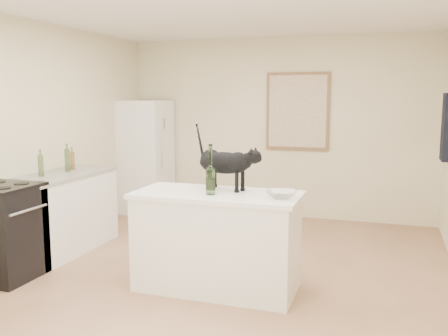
% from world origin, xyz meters
% --- Properties ---
extents(floor, '(5.50, 5.50, 0.00)m').
position_xyz_m(floor, '(0.00, 0.00, 0.00)').
color(floor, '#A87B59').
rests_on(floor, ground).
extents(ceiling, '(5.50, 5.50, 0.00)m').
position_xyz_m(ceiling, '(0.00, 0.00, 2.60)').
color(ceiling, white).
rests_on(ceiling, ground).
extents(wall_back, '(4.50, 0.00, 4.50)m').
position_xyz_m(wall_back, '(0.00, 2.75, 1.30)').
color(wall_back, beige).
rests_on(wall_back, ground).
extents(wall_left, '(0.00, 5.50, 5.50)m').
position_xyz_m(wall_left, '(-2.25, 0.00, 1.30)').
color(wall_left, beige).
rests_on(wall_left, ground).
extents(island_base, '(1.44, 0.67, 0.86)m').
position_xyz_m(island_base, '(0.10, -0.20, 0.43)').
color(island_base, white).
rests_on(island_base, floor).
extents(island_top, '(1.50, 0.70, 0.04)m').
position_xyz_m(island_top, '(0.10, -0.20, 0.88)').
color(island_top, white).
rests_on(island_top, island_base).
extents(left_cabinets, '(0.60, 1.40, 0.86)m').
position_xyz_m(left_cabinets, '(-1.95, 0.30, 0.43)').
color(left_cabinets, white).
rests_on(left_cabinets, floor).
extents(left_countertop, '(0.62, 1.44, 0.04)m').
position_xyz_m(left_countertop, '(-1.95, 0.30, 0.88)').
color(left_countertop, gray).
rests_on(left_countertop, left_cabinets).
extents(stove, '(0.60, 0.60, 0.90)m').
position_xyz_m(stove, '(-1.95, -0.60, 0.45)').
color(stove, black).
rests_on(stove, floor).
extents(fridge, '(0.68, 0.68, 1.70)m').
position_xyz_m(fridge, '(-1.95, 2.35, 0.85)').
color(fridge, white).
rests_on(fridge, floor).
extents(artwork_frame, '(0.90, 0.03, 1.10)m').
position_xyz_m(artwork_frame, '(0.30, 2.72, 1.55)').
color(artwork_frame, brown).
rests_on(artwork_frame, wall_back).
extents(artwork_canvas, '(0.82, 0.00, 1.02)m').
position_xyz_m(artwork_canvas, '(0.30, 2.70, 1.55)').
color(artwork_canvas, beige).
rests_on(artwork_canvas, wall_back).
extents(hanging_garment, '(0.08, 0.34, 0.80)m').
position_xyz_m(hanging_garment, '(2.19, 2.05, 1.40)').
color(hanging_garment, black).
rests_on(hanging_garment, wall_right).
extents(black_cat, '(0.67, 0.38, 0.45)m').
position_xyz_m(black_cat, '(0.12, -0.04, 1.12)').
color(black_cat, black).
rests_on(black_cat, island_top).
extents(wine_bottle, '(0.09, 0.09, 0.39)m').
position_xyz_m(wine_bottle, '(0.07, -0.29, 1.10)').
color(wine_bottle, '#2C5D25').
rests_on(wine_bottle, island_top).
extents(glass_bowl, '(0.30, 0.30, 0.06)m').
position_xyz_m(glass_bowl, '(0.70, -0.25, 0.93)').
color(glass_bowl, white).
rests_on(glass_bowl, island_top).
extents(fridge_paper, '(0.05, 0.12, 0.16)m').
position_xyz_m(fridge_paper, '(-1.60, 2.36, 1.36)').
color(fridge_paper, beige).
rests_on(fridge_paper, fridge).
extents(counter_bottle_cluster, '(0.12, 0.59, 0.27)m').
position_xyz_m(counter_bottle_cluster, '(-1.97, 0.33, 1.02)').
color(counter_bottle_cluster, '#224C19').
rests_on(counter_bottle_cluster, left_countertop).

